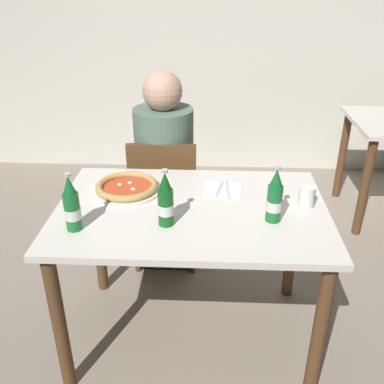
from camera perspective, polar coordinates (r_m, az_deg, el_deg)
name	(u,v)px	position (r m, az deg, el deg)	size (l,w,h in m)	color
ground_plane	(192,332)	(2.38, -0.06, -17.94)	(8.00, 8.00, 0.00)	gray
back_wall_tiled	(204,21)	(3.90, 1.58, 21.48)	(7.00, 0.10, 2.60)	silver
dining_table_main	(191,229)	(1.98, -0.07, -4.88)	(1.20, 0.80, 0.75)	silver
chair_behind_table	(165,196)	(2.60, -3.60, -0.51)	(0.40, 0.40, 0.85)	brown
diner_seated	(165,177)	(2.60, -3.56, 2.00)	(0.34, 0.34, 1.21)	#2D3342
pizza_margherita_near	(127,187)	(2.08, -8.54, 0.59)	(0.32, 0.32, 0.04)	white
beer_bottle_left	(275,198)	(1.81, 10.78, -0.82)	(0.07, 0.07, 0.25)	#196B2D
beer_bottle_center	(166,202)	(1.75, -3.48, -1.31)	(0.07, 0.07, 0.25)	#14591E
beer_bottle_right	(72,206)	(1.78, -15.49, -1.83)	(0.07, 0.07, 0.25)	#196B2D
napkin_with_cutlery	(223,190)	(2.07, 4.12, 0.27)	(0.20, 0.20, 0.01)	white
paper_cup	(307,197)	(1.98, 14.79, -0.58)	(0.07, 0.07, 0.10)	white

